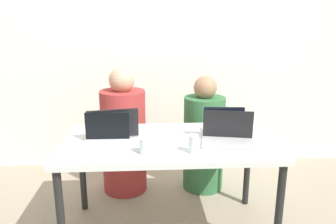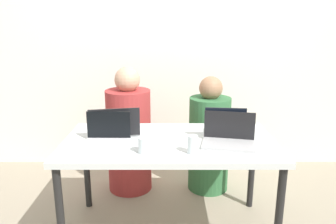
# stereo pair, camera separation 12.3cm
# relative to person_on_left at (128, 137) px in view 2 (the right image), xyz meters

# --- Properties ---
(back_wall) EXTENTS (4.50, 0.10, 2.31)m
(back_wall) POSITION_rel_person_on_left_xyz_m (0.36, 0.63, 0.65)
(back_wall) COLOR white
(back_wall) RESTS_ON ground
(desk) EXTENTS (1.46, 0.78, 0.72)m
(desk) POSITION_rel_person_on_left_xyz_m (0.36, -0.66, 0.15)
(desk) COLOR silver
(desk) RESTS_ON ground
(person_on_left) EXTENTS (0.48, 0.48, 1.14)m
(person_on_left) POSITION_rel_person_on_left_xyz_m (0.00, 0.00, 0.00)
(person_on_left) COLOR #9C2F2F
(person_on_left) RESTS_ON ground
(person_on_right) EXTENTS (0.40, 0.40, 1.06)m
(person_on_right) POSITION_rel_person_on_left_xyz_m (0.73, 0.00, -0.04)
(person_on_right) COLOR #2F6439
(person_on_right) RESTS_ON ground
(laptop_front_right) EXTENTS (0.38, 0.28, 0.21)m
(laptop_front_right) POSITION_rel_person_on_left_xyz_m (0.76, -0.74, 0.26)
(laptop_front_right) COLOR #B2B2B4
(laptop_front_right) RESTS_ON desk
(laptop_front_left) EXTENTS (0.30, 0.24, 0.20)m
(laptop_front_left) POSITION_rel_person_on_left_xyz_m (-0.06, -0.73, 0.26)
(laptop_front_left) COLOR silver
(laptop_front_left) RESTS_ON desk
(laptop_back_right) EXTENTS (0.30, 0.27, 0.22)m
(laptop_back_right) POSITION_rel_person_on_left_xyz_m (0.76, -0.57, 0.26)
(laptop_back_right) COLOR silver
(laptop_back_right) RESTS_ON desk
(laptop_back_left) EXTENTS (0.39, 0.28, 0.22)m
(laptop_back_left) POSITION_rel_person_on_left_xyz_m (-0.03, -0.56, 0.26)
(laptop_back_left) COLOR silver
(laptop_back_left) RESTS_ON desk
(water_glass_left) EXTENTS (0.07, 0.07, 0.10)m
(water_glass_left) POSITION_rel_person_on_left_xyz_m (0.20, -0.89, 0.25)
(water_glass_left) COLOR silver
(water_glass_left) RESTS_ON desk
(water_glass_right) EXTENTS (0.06, 0.06, 0.11)m
(water_glass_right) POSITION_rel_person_on_left_xyz_m (0.50, -0.90, 0.26)
(water_glass_right) COLOR silver
(water_glass_right) RESTS_ON desk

